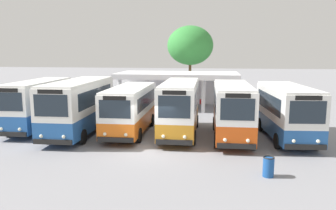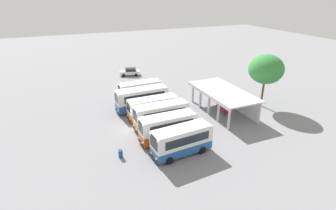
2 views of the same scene
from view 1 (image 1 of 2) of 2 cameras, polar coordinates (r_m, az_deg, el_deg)
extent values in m
plane|color=gray|center=(18.31, -2.84, -7.96)|extent=(180.00, 180.00, 0.00)
cylinder|color=black|center=(22.53, -21.65, -4.13)|extent=(0.25, 0.91, 0.90)
cylinder|color=black|center=(23.53, -26.00, -3.87)|extent=(0.25, 0.91, 0.90)
cylinder|color=black|center=(26.32, -17.30, -2.03)|extent=(0.25, 0.91, 0.90)
cylinder|color=black|center=(27.18, -21.20, -1.89)|extent=(0.25, 0.91, 0.90)
cube|color=#23569E|center=(24.75, -21.47, -1.72)|extent=(2.32, 7.01, 1.19)
cube|color=silver|center=(24.53, -21.67, 1.62)|extent=(2.32, 7.01, 1.72)
cube|color=silver|center=(24.44, -21.80, 3.76)|extent=(2.25, 6.80, 0.12)
cube|color=black|center=(21.88, -25.64, -4.59)|extent=(2.01, 0.16, 0.28)
cube|color=#1E2833|center=(21.56, -25.95, 0.50)|extent=(1.73, 0.10, 1.12)
cube|color=black|center=(21.48, -26.08, 2.32)|extent=(1.27, 0.09, 0.24)
cube|color=#1E2833|center=(24.14, -19.37, 1.76)|extent=(0.21, 5.56, 0.95)
cube|color=#1E2833|center=(25.12, -23.69, 1.78)|extent=(0.21, 5.56, 0.95)
sphere|color=#EAEACC|center=(21.52, -24.37, -3.87)|extent=(0.20, 0.20, 0.20)
sphere|color=#EAEACC|center=(22.13, -26.97, -3.71)|extent=(0.20, 0.20, 0.20)
cylinder|color=black|center=(20.09, -14.59, -5.35)|extent=(0.24, 0.91, 0.90)
cylinder|color=black|center=(21.00, -20.35, -5.01)|extent=(0.24, 0.91, 0.90)
cylinder|color=black|center=(24.62, -10.49, -2.52)|extent=(0.24, 0.91, 0.90)
cylinder|color=black|center=(25.36, -15.36, -2.36)|extent=(0.24, 0.91, 0.90)
cube|color=#23569E|center=(22.61, -15.07, -2.40)|extent=(2.55, 8.00, 1.17)
cube|color=silver|center=(22.36, -15.24, 1.41)|extent=(2.55, 8.00, 1.86)
cube|color=silver|center=(22.25, -15.35, 3.94)|extent=(2.48, 7.76, 0.12)
cube|color=black|center=(19.15, -19.41, -6.08)|extent=(2.23, 0.16, 0.28)
cube|color=#1E2833|center=(18.78, -19.68, -0.11)|extent=(1.93, 0.10, 1.21)
cube|color=black|center=(18.68, -19.81, 2.19)|extent=(1.41, 0.09, 0.24)
cube|color=#1E2833|center=(22.04, -12.33, 1.54)|extent=(0.20, 6.35, 1.02)
cube|color=#1E2833|center=(22.90, -17.86, 1.59)|extent=(0.20, 6.35, 1.02)
sphere|color=#EAEACC|center=(18.82, -17.67, -5.28)|extent=(0.20, 0.20, 0.20)
sphere|color=#EAEACC|center=(19.37, -21.17, -5.06)|extent=(0.20, 0.20, 0.20)
cylinder|color=black|center=(19.84, -5.07, -5.27)|extent=(0.23, 0.90, 0.90)
cylinder|color=black|center=(20.38, -10.87, -5.01)|extent=(0.23, 0.90, 0.90)
cylinder|color=black|center=(24.14, -2.81, -2.61)|extent=(0.23, 0.90, 0.90)
cylinder|color=black|center=(24.59, -7.64, -2.46)|extent=(0.23, 0.90, 0.90)
cube|color=orange|center=(22.11, -6.52, -2.58)|extent=(2.31, 7.29, 1.03)
cube|color=white|center=(21.88, -6.58, 0.77)|extent=(2.31, 7.29, 1.59)
cube|color=white|center=(21.77, -6.62, 3.00)|extent=(2.24, 7.07, 0.12)
cube|color=black|center=(18.76, -9.14, -5.98)|extent=(2.09, 0.13, 0.28)
cube|color=#1E2833|center=(18.42, -9.24, -0.73)|extent=(1.80, 0.08, 1.03)
cube|color=black|center=(18.33, -9.29, 1.19)|extent=(1.32, 0.07, 0.24)
cube|color=#1E2833|center=(21.73, -3.73, 0.89)|extent=(0.12, 5.81, 0.87)
cube|color=#1E2833|center=(22.25, -9.25, 0.99)|extent=(0.12, 5.81, 0.87)
sphere|color=#EAEACC|center=(18.53, -7.35, -5.14)|extent=(0.20, 0.20, 0.20)
sphere|color=#EAEACC|center=(18.86, -10.92, -4.97)|extent=(0.20, 0.20, 0.20)
cylinder|color=black|center=(19.34, 4.51, -5.65)|extent=(0.24, 0.90, 0.90)
cylinder|color=black|center=(19.52, -1.51, -5.47)|extent=(0.24, 0.90, 0.90)
cylinder|color=black|center=(23.73, 5.00, -2.84)|extent=(0.24, 0.90, 0.90)
cylinder|color=black|center=(23.88, 0.10, -2.73)|extent=(0.24, 0.90, 0.90)
cube|color=orange|center=(21.48, 2.07, -2.79)|extent=(2.26, 7.33, 1.09)
cube|color=white|center=(21.22, 2.10, 1.15)|extent=(2.26, 7.33, 1.90)
cube|color=white|center=(21.10, 2.11, 3.86)|extent=(2.20, 7.11, 0.12)
cube|color=black|center=(18.02, 1.05, -6.49)|extent=(2.03, 0.13, 0.28)
cube|color=#1E2833|center=(17.64, 1.08, -0.34)|extent=(1.76, 0.08, 1.23)
cube|color=black|center=(17.53, 1.09, 2.16)|extent=(1.28, 0.07, 0.24)
cube|color=#1E2833|center=(21.25, 4.97, 1.27)|extent=(0.14, 5.83, 1.04)
cube|color=#1E2833|center=(21.43, -0.70, 1.37)|extent=(0.14, 5.83, 1.04)
sphere|color=#EAEACC|center=(17.90, 2.94, -5.58)|extent=(0.20, 0.20, 0.20)
sphere|color=#EAEACC|center=(18.02, -0.82, -5.47)|extent=(0.20, 0.20, 0.20)
cylinder|color=black|center=(19.11, 14.50, -6.10)|extent=(0.24, 0.90, 0.90)
cylinder|color=black|center=(18.94, 8.34, -6.03)|extent=(0.24, 0.90, 0.90)
cylinder|color=black|center=(23.29, 13.12, -3.29)|extent=(0.24, 0.90, 0.90)
cylinder|color=black|center=(23.15, 8.08, -3.21)|extent=(0.24, 0.90, 0.90)
cube|color=#D14C14|center=(20.98, 11.02, -3.18)|extent=(2.28, 7.04, 1.15)
cube|color=white|center=(20.72, 11.15, 0.77)|extent=(2.28, 7.04, 1.78)
cube|color=white|center=(20.60, 11.23, 3.38)|extent=(2.21, 6.82, 0.12)
cube|color=black|center=(17.68, 11.79, -7.01)|extent=(2.04, 0.14, 0.28)
cube|color=#1E2833|center=(17.28, 11.99, -0.76)|extent=(1.76, 0.08, 1.15)
cube|color=black|center=(17.18, 12.07, 1.60)|extent=(1.29, 0.08, 0.24)
cube|color=#1E2833|center=(20.92, 14.03, 0.89)|extent=(0.15, 5.59, 0.98)
cube|color=#1E2833|center=(20.76, 8.21, 1.01)|extent=(0.15, 5.59, 0.98)
sphere|color=#EAEACC|center=(17.67, 13.73, -6.05)|extent=(0.20, 0.20, 0.20)
sphere|color=#EAEACC|center=(17.56, 9.89, -6.01)|extent=(0.20, 0.20, 0.20)
cylinder|color=black|center=(20.19, 24.40, -5.82)|extent=(0.30, 0.92, 0.90)
cylinder|color=black|center=(19.51, 18.45, -5.97)|extent=(0.30, 0.92, 0.90)
cylinder|color=black|center=(24.10, 20.74, -3.23)|extent=(0.30, 0.92, 0.90)
cylinder|color=black|center=(23.53, 15.72, -3.27)|extent=(0.30, 0.92, 0.90)
cube|color=#23569E|center=(21.70, 19.78, -3.36)|extent=(2.85, 7.06, 0.99)
cube|color=silver|center=(21.45, 19.99, 0.33)|extent=(2.85, 7.06, 1.83)
cube|color=silver|center=(21.33, 20.13, 2.93)|extent=(2.76, 6.84, 0.12)
cube|color=black|center=(18.59, 22.78, -6.75)|extent=(2.15, 0.29, 0.28)
cube|color=#1E2833|center=(18.23, 23.09, -1.19)|extent=(1.85, 0.21, 1.19)
cube|color=black|center=(18.12, 23.24, 1.13)|extent=(1.35, 0.17, 0.24)
cube|color=#1E2833|center=(21.89, 22.72, 0.47)|extent=(0.52, 5.49, 1.01)
cube|color=#1E2833|center=(21.24, 17.03, 0.54)|extent=(0.52, 5.49, 1.01)
sphere|color=#EAEACC|center=(18.74, 24.63, -5.76)|extent=(0.20, 0.20, 0.20)
sphere|color=#EAEACC|center=(18.32, 20.99, -5.86)|extent=(0.20, 0.20, 0.20)
cylinder|color=silver|center=(30.57, -8.35, 2.01)|extent=(0.36, 0.36, 3.20)
cylinder|color=silver|center=(29.95, -3.66, 1.94)|extent=(0.36, 0.36, 3.20)
cylinder|color=silver|center=(29.55, 1.21, 1.86)|extent=(0.36, 0.36, 3.20)
cylinder|color=silver|center=(29.36, 6.16, 1.75)|extent=(0.36, 0.36, 3.20)
cylinder|color=silver|center=(29.39, 11.15, 1.64)|extent=(0.36, 0.36, 3.20)
cube|color=white|center=(34.34, 2.17, 2.89)|extent=(11.02, 0.20, 3.20)
cube|color=white|center=(31.68, 1.72, 5.45)|extent=(11.52, 5.76, 0.20)
cube|color=white|center=(28.90, 1.10, 4.60)|extent=(11.52, 0.10, 0.28)
cylinder|color=slate|center=(31.79, -0.14, -0.13)|extent=(0.03, 0.03, 0.44)
cylinder|color=slate|center=(31.84, -0.76, -0.12)|extent=(0.03, 0.03, 0.44)
cylinder|color=slate|center=(32.13, -0.05, -0.03)|extent=(0.03, 0.03, 0.44)
cylinder|color=slate|center=(32.18, -0.67, -0.01)|extent=(0.03, 0.03, 0.44)
cube|color=#B21E1E|center=(31.95, -0.41, 0.35)|extent=(0.44, 0.44, 0.04)
cube|color=#B21E1E|center=(32.11, -0.36, 0.76)|extent=(0.44, 0.04, 0.40)
cylinder|color=slate|center=(31.66, 1.11, -0.17)|extent=(0.03, 0.03, 0.44)
cylinder|color=slate|center=(31.70, 0.48, -0.15)|extent=(0.03, 0.03, 0.44)
cylinder|color=slate|center=(32.01, 1.18, -0.07)|extent=(0.03, 0.03, 0.44)
cylinder|color=slate|center=(32.05, 0.56, -0.05)|extent=(0.03, 0.03, 0.44)
cube|color=#B21E1E|center=(31.82, 0.83, 0.32)|extent=(0.44, 0.44, 0.04)
cube|color=#B21E1E|center=(31.98, 0.88, 0.73)|extent=(0.44, 0.04, 0.40)
cylinder|color=slate|center=(31.57, 2.37, -0.20)|extent=(0.03, 0.03, 0.44)
cylinder|color=slate|center=(31.61, 1.73, -0.19)|extent=(0.03, 0.03, 0.44)
cylinder|color=slate|center=(31.92, 2.43, -0.10)|extent=(0.03, 0.03, 0.44)
cylinder|color=slate|center=(31.95, 1.80, -0.08)|extent=(0.03, 0.03, 0.44)
cube|color=#B21E1E|center=(31.72, 2.08, 0.28)|extent=(0.44, 0.44, 0.04)
cube|color=#B21E1E|center=(31.89, 2.12, 0.70)|extent=(0.44, 0.04, 0.40)
cylinder|color=slate|center=(31.44, 3.63, -0.25)|extent=(0.03, 0.03, 0.44)
cylinder|color=slate|center=(31.47, 2.99, -0.24)|extent=(0.03, 0.03, 0.44)
cylinder|color=slate|center=(31.79, 3.67, -0.15)|extent=(0.03, 0.03, 0.44)
cylinder|color=slate|center=(31.81, 3.04, -0.13)|extent=(0.03, 0.03, 0.44)
cube|color=#B21E1E|center=(31.59, 3.34, 0.24)|extent=(0.44, 0.44, 0.04)
cube|color=#B21E1E|center=(31.75, 3.37, 0.65)|extent=(0.44, 0.04, 0.40)
cylinder|color=slate|center=(31.37, 4.90, -0.29)|extent=(0.03, 0.03, 0.44)
cylinder|color=slate|center=(31.39, 4.26, -0.28)|extent=(0.03, 0.03, 0.44)
cylinder|color=slate|center=(31.72, 4.93, -0.18)|extent=(0.03, 0.03, 0.44)
cylinder|color=slate|center=(31.74, 4.30, -0.17)|extent=(0.03, 0.03, 0.44)
cube|color=#B21E1E|center=(31.51, 4.60, 0.20)|extent=(0.44, 0.44, 0.04)
cube|color=#B21E1E|center=(31.68, 4.62, 0.61)|extent=(0.44, 0.04, 0.40)
cylinder|color=slate|center=(31.48, 6.19, -0.28)|extent=(0.03, 0.03, 0.44)
cylinder|color=slate|center=(31.49, 5.55, -0.26)|extent=(0.03, 0.03, 0.44)
cylinder|color=slate|center=(31.83, 6.20, -0.17)|extent=(0.03, 0.03, 0.44)
cylinder|color=slate|center=(31.84, 5.57, -0.16)|extent=(0.03, 0.03, 0.44)
cube|color=#B21E1E|center=(31.62, 5.88, 0.21)|extent=(0.44, 0.44, 0.04)
cube|color=#B21E1E|center=(31.79, 5.90, 0.62)|extent=(0.44, 0.04, 0.40)
cylinder|color=brown|center=(38.76, 3.82, 4.30)|extent=(0.32, 0.32, 4.12)
ellipsoid|color=#338438|center=(38.62, 3.89, 10.29)|extent=(5.30, 5.30, 4.51)
cylinder|color=#19478C|center=(15.23, 17.04, -10.30)|extent=(0.48, 0.48, 0.85)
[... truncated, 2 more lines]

